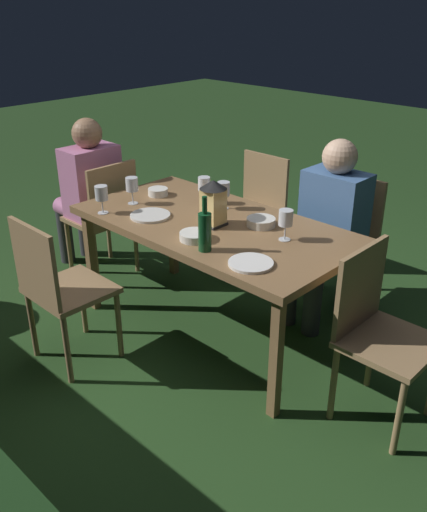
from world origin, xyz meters
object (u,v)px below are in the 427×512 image
chair_side_right_b (59,286)px  wine_glass_d (223,190)px  wine_glass_b (204,185)px  plate_b (150,215)px  chair_side_left_a (342,237)px  wine_glass_a (286,219)px  wine_glass_c (132,186)px  bowl_olives (158,192)px  lantern_centerpiece (213,200)px  person_in_blue (328,224)px  green_bottle_on_table (205,231)px  wine_glass_e (101,194)px  chair_head_far (105,214)px  chair_head_near (378,328)px  bowl_salad (195,236)px  bowl_bread (261,222)px  plate_a (251,263)px  chair_side_left_b (254,209)px  person_in_pink (87,188)px  dining_table (214,231)px

chair_side_right_b → wine_glass_d: bearing=-104.6°
wine_glass_b → plate_b: size_ratio=0.71×
chair_side_left_a → wine_glass_a: bearing=96.0°
wine_glass_c → bowl_olives: (0.01, -0.21, -0.09)m
lantern_centerpiece → bowl_olives: (0.61, -0.12, -0.12)m
wine_glass_a → person_in_blue: bearing=-81.9°
person_in_blue → lantern_centerpiece: (0.34, 0.66, 0.24)m
green_bottle_on_table → wine_glass_e: bearing=3.3°
chair_head_far → wine_glass_c: bearing=165.6°
chair_head_far → wine_glass_d: bearing=-168.4°
green_bottle_on_table → plate_b: 0.58m
wine_glass_a → chair_side_left_a: bearing=-84.0°
chair_head_near → plate_b: 1.44m
wine_glass_b → bowl_salad: bearing=129.6°
chair_head_near → bowl_bread: 0.89m
wine_glass_e → plate_a: bearing=-175.7°
green_bottle_on_table → wine_glass_e: (0.81, 0.05, 0.01)m
plate_b → wine_glass_c: bearing=-15.8°
person_in_blue → plate_a: bearing=99.0°
chair_head_near → chair_side_right_b: size_ratio=1.00×
chair_side_left_b → wine_glass_b: bearing=100.2°
chair_head_far → chair_side_right_b: 1.08m
chair_side_left_a → plate_b: (0.70, 1.02, 0.25)m
person_in_pink → bowl_bread: (-1.51, -0.14, 0.11)m
dining_table → wine_glass_e: 0.70m
dining_table → bowl_salad: 0.28m
wine_glass_d → person_in_blue: bearing=-138.5°
wine_glass_a → chair_side_left_b: bearing=-42.0°
person_in_blue → plate_b: 1.08m
chair_head_far → wine_glass_c: size_ratio=5.15×
chair_head_far → dining_table: bearing=180.0°
lantern_centerpiece → wine_glass_b: size_ratio=1.57×
lantern_centerpiece → wine_glass_c: bearing=8.8°
chair_head_far → plate_a: bearing=170.2°
chair_side_right_b → bowl_salad: bearing=-130.1°
plate_a → plate_b: (0.84, -0.08, 0.00)m
chair_side_left_a → person_in_blue: person_in_blue is taller
bowl_olives → bowl_bread: (-0.82, -0.06, 0.00)m
chair_side_right_b → chair_side_left_a: size_ratio=1.00×
plate_b → wine_glass_a: bearing=-160.3°
dining_table → bowl_olives: 0.59m
chair_head_near → wine_glass_c: bearing=4.5°
bowl_bread → person_in_blue: bearing=-105.9°
bowl_olives → lantern_centerpiece: bearing=169.0°
wine_glass_c → dining_table: bearing=-167.3°
dining_table → chair_side_left_a: size_ratio=1.91×
chair_side_left_a → wine_glass_c: (0.95, 0.95, 0.36)m
green_bottle_on_table → chair_side_left_a: bearing=-96.8°
wine_glass_c → person_in_pink: bearing=-10.5°
wine_glass_d → bowl_olives: size_ratio=1.30×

